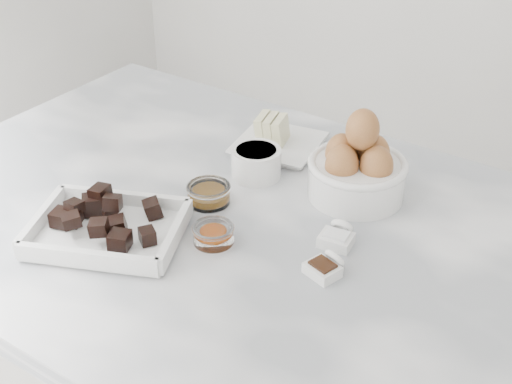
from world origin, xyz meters
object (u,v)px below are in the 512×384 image
butter_plate (278,138)px  honey_bowl (209,193)px  egg_bowl (358,169)px  zest_bowl (213,233)px  salt_spoon (338,236)px  chocolate_dish (107,225)px  vanilla_spoon (326,267)px  sugar_ramekin (256,162)px

butter_plate → honey_bowl: size_ratio=2.34×
butter_plate → egg_bowl: bearing=-18.6°
zest_bowl → salt_spoon: 0.19m
honey_bowl → zest_bowl: bearing=-48.8°
salt_spoon → chocolate_dish: bearing=-147.8°
egg_bowl → vanilla_spoon: size_ratio=2.53×
butter_plate → honey_bowl: (0.01, -0.23, -0.00)m
egg_bowl → butter_plate: bearing=161.4°
salt_spoon → zest_bowl: bearing=-146.7°
honey_bowl → vanilla_spoon: (0.26, -0.06, -0.00)m
chocolate_dish → salt_spoon: size_ratio=4.27×
sugar_ramekin → vanilla_spoon: bearing=-35.8°
honey_bowl → salt_spoon: salt_spoon is taller
egg_bowl → vanilla_spoon: (0.06, -0.22, -0.04)m
butter_plate → sugar_ramekin: size_ratio=1.98×
chocolate_dish → butter_plate: (0.06, 0.40, -0.00)m
egg_bowl → zest_bowl: size_ratio=2.54×
vanilla_spoon → salt_spoon: salt_spoon is taller
honey_bowl → zest_bowl: 0.11m
honey_bowl → salt_spoon: bearing=4.6°
sugar_ramekin → honey_bowl: sugar_ramekin is taller
sugar_ramekin → salt_spoon: bearing=-24.1°
honey_bowl → egg_bowl: bearing=39.3°
chocolate_dish → sugar_ramekin: (0.08, 0.29, 0.00)m
egg_bowl → vanilla_spoon: 0.23m
butter_plate → sugar_ramekin: bearing=-76.7°
egg_bowl → honey_bowl: (-0.19, -0.16, -0.04)m
butter_plate → honey_bowl: 0.23m
butter_plate → sugar_ramekin: 0.11m
sugar_ramekin → honey_bowl: bearing=-98.0°
chocolate_dish → salt_spoon: bearing=32.2°
vanilla_spoon → salt_spoon: size_ratio=1.01×
sugar_ramekin → salt_spoon: (0.22, -0.10, -0.02)m
honey_bowl → butter_plate: bearing=92.4°
butter_plate → honey_bowl: butter_plate is taller
egg_bowl → salt_spoon: bearing=-73.4°
chocolate_dish → egg_bowl: 0.42m
butter_plate → sugar_ramekin: butter_plate is taller
sugar_ramekin → honey_bowl: 0.12m
vanilla_spoon → butter_plate: bearing=133.2°
chocolate_dish → salt_spoon: 0.36m
sugar_ramekin → chocolate_dish: bearing=-106.0°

